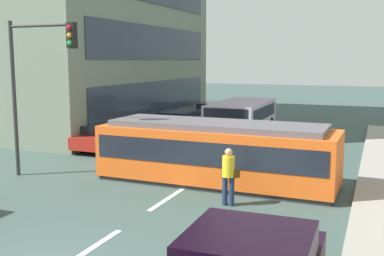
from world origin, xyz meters
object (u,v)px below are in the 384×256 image
parked_sedan_mid (113,135)px  parked_sedan_furthest (214,110)px  pedestrian_crossing (229,173)px  traffic_light_mast (36,70)px  parked_sedan_far (180,120)px  city_bus (242,117)px  streetcar_tram (216,152)px

parked_sedan_mid → parked_sedan_furthest: size_ratio=1.06×
pedestrian_crossing → traffic_light_mast: size_ratio=0.30×
parked_sedan_far → parked_sedan_furthest: same height
city_bus → pedestrian_crossing: city_bus is taller
city_bus → pedestrian_crossing: bearing=-75.7°
parked_sedan_furthest → traffic_light_mast: 17.92m
pedestrian_crossing → parked_sedan_furthest: pedestrian_crossing is taller
streetcar_tram → parked_sedan_furthest: streetcar_tram is taller
streetcar_tram → parked_sedan_mid: (-6.51, 3.96, -0.46)m
city_bus → traffic_light_mast: bearing=-110.4°
streetcar_tram → parked_sedan_mid: size_ratio=1.83×
parked_sedan_mid → parked_sedan_far: 6.16m
parked_sedan_furthest → traffic_light_mast: bearing=-90.8°
parked_sedan_furthest → pedestrian_crossing: bearing=-69.3°
parked_sedan_far → pedestrian_crossing: bearing=-60.9°
streetcar_tram → pedestrian_crossing: 2.50m
pedestrian_crossing → traffic_light_mast: 7.68m
city_bus → parked_sedan_furthest: city_bus is taller
streetcar_tram → pedestrian_crossing: bearing=-62.8°
streetcar_tram → parked_sedan_furthest: 16.91m
streetcar_tram → parked_sedan_far: bearing=119.6°
city_bus → parked_sedan_far: bearing=170.7°
parked_sedan_far → traffic_light_mast: bearing=-91.3°
streetcar_tram → traffic_light_mast: traffic_light_mast is taller
parked_sedan_far → traffic_light_mast: size_ratio=0.84×
streetcar_tram → parked_sedan_far: 11.58m
streetcar_tram → parked_sedan_far: streetcar_tram is taller
pedestrian_crossing → parked_sedan_far: size_ratio=0.36×
streetcar_tram → traffic_light_mast: bearing=-163.9°
streetcar_tram → parked_sedan_mid: streetcar_tram is taller
pedestrian_crossing → parked_sedan_mid: bearing=141.1°
city_bus → traffic_light_mast: size_ratio=1.08×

